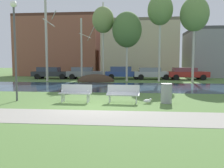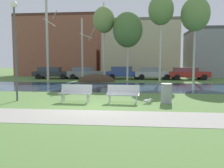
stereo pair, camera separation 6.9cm
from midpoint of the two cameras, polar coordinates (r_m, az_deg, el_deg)
The scene contains 22 objects.
ground_plane at distance 20.49m, azimuth 0.43°, elevation -0.33°, with size 120.00×120.00×0.00m, color #517538.
paved_path_strip at distance 8.83m, azimuth -6.45°, elevation -7.80°, with size 60.00×2.31×0.01m, color gray.
river_band at distance 19.32m, azimuth 0.12°, elevation -0.66°, with size 80.00×7.49×0.01m, color #284256.
soil_mound at distance 24.67m, azimuth -4.01°, elevation 0.61°, with size 3.86×2.67×1.54m, color #423021.
bench_left at distance 12.06m, azimuth -8.88°, elevation -2.07°, with size 1.63×0.65×0.87m.
bench_right at distance 11.70m, azimuth 2.50°, elevation -2.23°, with size 1.63×0.65×0.87m.
trash_bin at distance 11.87m, azimuth 12.76°, elevation -2.12°, with size 0.56×0.56×0.96m.
seagull at distance 11.62m, azimuth 8.36°, elevation -4.03°, with size 0.45×0.17×0.26m.
streetlamp at distance 13.18m, azimuth -22.49°, elevation 10.97°, with size 0.32×0.32×5.05m.
birch_far_left at distance 26.06m, azimuth -15.55°, elevation 10.91°, with size 1.33×2.18×9.14m.
birch_left at distance 25.26m, azimuth -7.31°, elevation 8.33°, with size 1.50×2.42×6.53m.
birch_center_left at distance 25.61m, azimuth -2.24°, elevation 15.08°, with size 2.26×2.26×8.19m.
birch_center at distance 24.91m, azimuth 3.53°, elevation 12.86°, with size 3.02×3.02×7.12m.
birch_center_right at distance 25.34m, azimuth 11.42°, elevation 16.93°, with size 2.53×2.53×9.26m.
birch_right at distance 25.30m, azimuth 19.12°, elevation 15.48°, with size 2.76×2.76×8.53m.
parked_van_nearest_dark at distance 29.49m, azimuth -14.53°, elevation 2.67°, with size 4.56×2.14×1.41m.
parked_sedan_second_grey at distance 28.44m, azimuth -6.70°, elevation 2.73°, with size 4.30×2.24×1.42m.
parked_hatch_third_blue at distance 28.29m, azimuth 2.56°, elevation 2.78°, with size 4.44×2.14×1.48m.
parked_wagon_fourth_silver at distance 28.07m, azimuth 9.48°, elevation 2.63°, with size 4.39×2.25×1.38m.
parked_suv_fifth_red at distance 28.40m, azimuth 17.45°, elevation 2.49°, with size 4.58×2.25×1.38m.
building_brick_low at distance 38.22m, azimuth -12.07°, elevation 8.75°, with size 11.98×8.18×8.80m.
building_beige_block at distance 36.66m, azimuth 6.41°, elevation 8.25°, with size 10.42×9.62×7.86m.
Camera 1 is at (1.76, -10.31, 2.00)m, focal length 38.07 mm.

